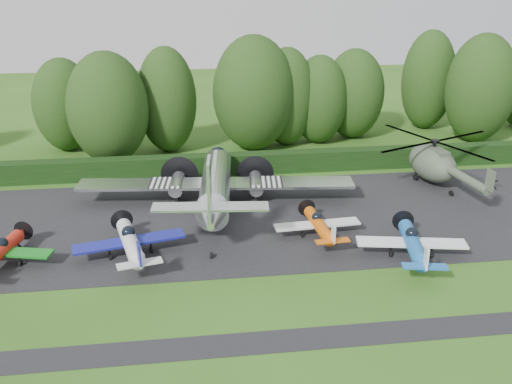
{
  "coord_description": "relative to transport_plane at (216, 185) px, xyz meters",
  "views": [
    {
      "loc": [
        -2.96,
        -31.62,
        19.49
      ],
      "look_at": [
        2.38,
        9.78,
        2.5
      ],
      "focal_mm": 40.0,
      "sensor_mm": 36.0,
      "label": 1
    }
  ],
  "objects": [
    {
      "name": "taxiway_verge",
      "position": [
        0.64,
        -18.59,
        -2.11
      ],
      "size": [
        70.0,
        2.0,
        0.0
      ],
      "primitive_type": "cube",
      "color": "black",
      "rests_on": "ground"
    },
    {
      "name": "light_plane_white",
      "position": [
        -6.48,
        -7.86,
        -0.86
      ],
      "size": [
        7.81,
        8.22,
        3.0
      ],
      "rotation": [
        0.0,
        0.0,
        -0.24
      ],
      "color": "silver",
      "rests_on": "ground"
    },
    {
      "name": "light_plane_orange",
      "position": [
        7.33,
        -6.4,
        -1.05
      ],
      "size": [
        6.61,
        6.95,
        2.54
      ],
      "rotation": [
        0.0,
        0.0,
        -0.07
      ],
      "color": "#D0580C",
      "rests_on": "ground"
    },
    {
      "name": "ground",
      "position": [
        0.64,
        -12.59,
        -2.11
      ],
      "size": [
        160.0,
        160.0,
        0.0
      ],
      "primitive_type": "plane",
      "color": "#2D5217",
      "rests_on": "ground"
    },
    {
      "name": "tree_8",
      "position": [
        27.36,
        21.89,
        3.87
      ],
      "size": [
        6.42,
        6.42,
        12.0
      ],
      "color": "black",
      "rests_on": "ground"
    },
    {
      "name": "transport_plane",
      "position": [
        0.0,
        0.0,
        0.0
      ],
      "size": [
        23.6,
        18.09,
        7.56
      ],
      "rotation": [
        0.0,
        0.0,
        0.1
      ],
      "color": "silver",
      "rests_on": "ground"
    },
    {
      "name": "light_plane_blue",
      "position": [
        13.04,
        -10.55,
        -0.88
      ],
      "size": [
        7.65,
        8.04,
        2.94
      ],
      "rotation": [
        0.0,
        0.0,
        0.19
      ],
      "color": "#1C5FAC",
      "rests_on": "ground"
    },
    {
      "name": "tree_2",
      "position": [
        17.27,
        19.14,
        3.06
      ],
      "size": [
        6.99,
        6.99,
        10.36
      ],
      "color": "black",
      "rests_on": "ground"
    },
    {
      "name": "helicopter",
      "position": [
        20.43,
        3.43,
        0.14
      ],
      "size": [
        13.02,
        15.24,
        4.19
      ],
      "rotation": [
        0.0,
        0.0,
        -0.14
      ],
      "color": "#3D4A38",
      "rests_on": "ground"
    },
    {
      "name": "tree_4",
      "position": [
        5.19,
        16.18,
        4.1
      ],
      "size": [
        8.8,
        8.8,
        12.43
      ],
      "color": "black",
      "rests_on": "ground"
    },
    {
      "name": "tree_5",
      "position": [
        12.81,
        17.62,
        2.86
      ],
      "size": [
        6.29,
        6.29,
        9.96
      ],
      "color": "black",
      "rests_on": "ground"
    },
    {
      "name": "tree_9",
      "position": [
        -15.11,
        18.32,
        2.93
      ],
      "size": [
        6.66,
        6.66,
        10.1
      ],
      "color": "black",
      "rests_on": "ground"
    },
    {
      "name": "hedgerow",
      "position": [
        0.64,
        8.41,
        -2.11
      ],
      "size": [
        90.0,
        1.6,
        2.0
      ],
      "primitive_type": "cube",
      "color": "black",
      "rests_on": "ground"
    },
    {
      "name": "sign_board",
      "position": [
        30.82,
        7.91,
        -0.9
      ],
      "size": [
        3.17,
        0.12,
        1.78
      ],
      "rotation": [
        0.0,
        0.0,
        -0.07
      ],
      "color": "#3F3326",
      "rests_on": "ground"
    },
    {
      "name": "apron",
      "position": [
        0.64,
        -2.59,
        -2.11
      ],
      "size": [
        70.0,
        18.0,
        0.01
      ],
      "primitive_type": "cube",
      "color": "black",
      "rests_on": "ground"
    },
    {
      "name": "tree_10",
      "position": [
        9.05,
        17.28,
        3.34
      ],
      "size": [
        6.17,
        6.17,
        10.92
      ],
      "color": "black",
      "rests_on": "ground"
    },
    {
      "name": "tree_7",
      "position": [
        30.89,
        15.72,
        4.02
      ],
      "size": [
        7.74,
        7.74,
        12.28
      ],
      "color": "black",
      "rests_on": "ground"
    },
    {
      "name": "tree_0",
      "position": [
        -4.1,
        16.42,
        3.56
      ],
      "size": [
        6.32,
        6.32,
        11.37
      ],
      "color": "black",
      "rests_on": "ground"
    },
    {
      "name": "tree_6",
      "position": [
        -9.92,
        13.48,
        3.59
      ],
      "size": [
        8.16,
        8.16,
        11.41
      ],
      "color": "black",
      "rests_on": "ground"
    }
  ]
}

